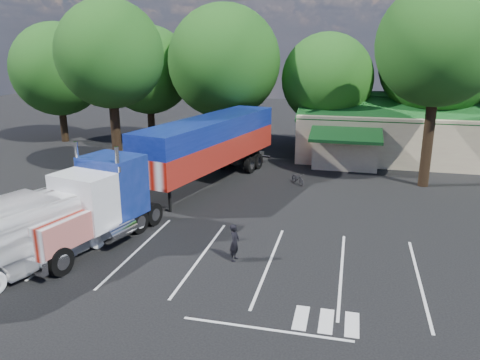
% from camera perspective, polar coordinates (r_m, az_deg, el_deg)
% --- Properties ---
extents(ground, '(120.00, 120.00, 0.00)m').
position_cam_1_polar(ground, '(27.46, -0.80, -4.06)').
color(ground, black).
rests_on(ground, ground).
extents(event_hall, '(24.20, 14.12, 5.55)m').
position_cam_1_polar(event_hall, '(43.97, 23.10, 5.35)').
color(event_hall, '#BCB08C').
rests_on(event_hall, ground).
extents(tree_row_a, '(9.00, 9.00, 11.68)m').
position_cam_1_polar(tree_row_a, '(50.32, -21.31, 12.46)').
color(tree_row_a, black).
rests_on(tree_row_a, ground).
extents(tree_row_b, '(8.40, 8.40, 11.35)m').
position_cam_1_polar(tree_row_b, '(47.02, -11.08, 13.02)').
color(tree_row_b, black).
rests_on(tree_row_b, ground).
extents(tree_row_c, '(10.00, 10.00, 13.05)m').
position_cam_1_polar(tree_row_c, '(42.73, -1.95, 14.22)').
color(tree_row_c, black).
rests_on(tree_row_c, ground).
extents(tree_row_d, '(8.00, 8.00, 10.60)m').
position_cam_1_polar(tree_row_d, '(42.61, 10.57, 12.00)').
color(tree_row_d, black).
rests_on(tree_row_d, ground).
extents(tree_row_e, '(9.60, 9.60, 12.90)m').
position_cam_1_polar(tree_row_e, '(43.45, 22.95, 13.09)').
color(tree_row_e, black).
rests_on(tree_row_e, ground).
extents(tree_near_left, '(7.60, 7.60, 12.65)m').
position_cam_1_polar(tree_near_left, '(35.29, -15.56, 14.51)').
color(tree_near_left, black).
rests_on(tree_near_left, ground).
extents(tree_near_right, '(8.00, 8.00, 13.50)m').
position_cam_1_polar(tree_near_right, '(33.81, 23.06, 14.89)').
color(tree_near_right, black).
rests_on(tree_near_right, ground).
extents(semi_truck, '(8.10, 23.32, 4.88)m').
position_cam_1_polar(semi_truck, '(30.06, -6.59, 3.12)').
color(semi_truck, black).
rests_on(semi_truck, ground).
extents(woman, '(0.48, 0.68, 1.75)m').
position_cam_1_polar(woman, '(21.37, -0.67, -7.62)').
color(woman, black).
rests_on(woman, ground).
extents(bicycle, '(1.35, 1.56, 0.81)m').
position_cam_1_polar(bicycle, '(33.26, 7.07, 0.19)').
color(bicycle, black).
rests_on(bicycle, ground).
extents(tour_bus, '(6.11, 11.60, 3.16)m').
position_cam_1_polar(tour_bus, '(23.04, -23.30, -5.31)').
color(tour_bus, white).
rests_on(tour_bus, ground).
extents(silver_sedan, '(4.43, 2.54, 1.38)m').
position_cam_1_polar(silver_sedan, '(39.75, 11.24, 3.07)').
color(silver_sedan, '#93969A').
rests_on(silver_sedan, ground).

